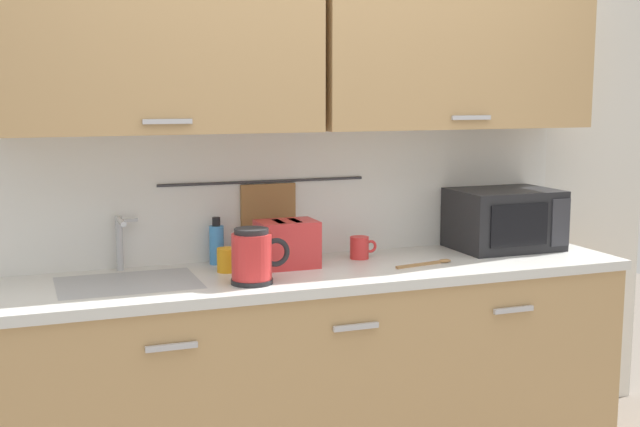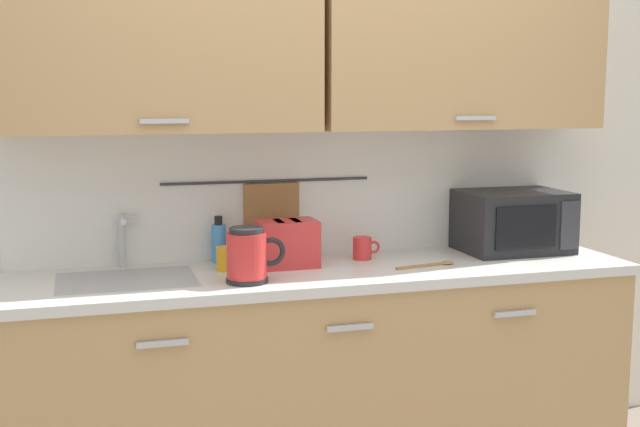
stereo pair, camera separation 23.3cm
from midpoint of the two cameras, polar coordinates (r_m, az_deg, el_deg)
name	(u,v)px [view 1 (the left image)]	position (r m, az deg, el deg)	size (l,w,h in m)	color
counter_unit	(324,373)	(3.43, -1.73, -11.10)	(2.53, 0.64, 0.90)	tan
back_wall_assembly	(306,112)	(3.46, -2.90, 7.09)	(3.70, 0.41, 2.50)	silver
sink_faucet	(120,236)	(3.35, -15.69, -1.52)	(0.09, 0.17, 0.22)	#B2B5BA
microwave	(504,219)	(3.77, 10.99, -0.40)	(0.46, 0.35, 0.27)	black
electric_kettle	(253,257)	(3.05, -6.88, -3.02)	(0.23, 0.16, 0.21)	black
dish_soap_bottle	(217,243)	(3.42, -9.16, -2.09)	(0.06, 0.06, 0.20)	#3F8CD8
mug_near_sink	(228,260)	(3.27, -8.48, -3.23)	(0.12, 0.08, 0.09)	orange
toaster	(287,244)	(3.32, -4.33, -2.12)	(0.26, 0.17, 0.19)	red
mug_by_kettle	(360,248)	(3.49, 0.90, -2.40)	(0.12, 0.08, 0.09)	red
wooden_spoon	(431,263)	(3.40, 5.77, -3.46)	(0.28, 0.08, 0.01)	#9E7042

